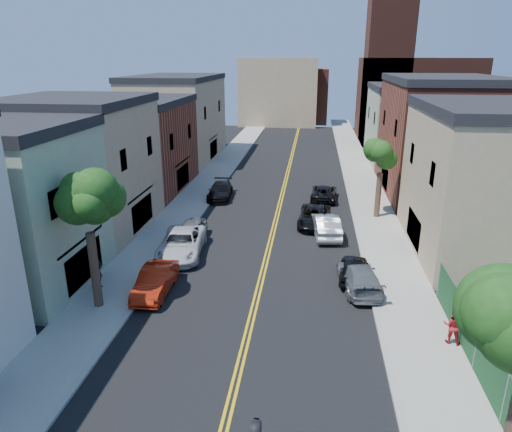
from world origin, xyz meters
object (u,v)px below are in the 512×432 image
(white_pickup, at_px, (181,243))
(pedestrian_right, at_px, (453,325))
(red_sedan, at_px, (155,281))
(grey_car_right, at_px, (359,277))
(black_car_left, at_px, (220,191))
(silver_car_right, at_px, (326,225))
(black_suv_lane, at_px, (315,216))
(black_car_right, at_px, (354,269))
(grey_car_left, at_px, (191,232))
(pedestrian_left, at_px, (97,272))
(dark_car_right_far, at_px, (324,193))

(white_pickup, xyz_separation_m, pedestrian_right, (14.60, -8.24, 0.21))
(red_sedan, xyz_separation_m, grey_car_right, (11.00, 1.93, -0.03))
(pedestrian_right, bearing_deg, black_car_left, -37.35)
(white_pickup, distance_m, silver_car_right, 10.37)
(silver_car_right, height_order, black_suv_lane, silver_car_right)
(black_car_left, height_order, black_car_right, black_car_left)
(black_car_left, relative_size, black_suv_lane, 0.96)
(white_pickup, height_order, grey_car_right, white_pickup)
(grey_car_left, distance_m, black_suv_lane, 9.56)
(white_pickup, distance_m, black_suv_lane, 10.82)
(black_car_right, height_order, pedestrian_left, pedestrian_left)
(white_pickup, bearing_deg, dark_car_right_far, 49.82)
(black_car_left, bearing_deg, pedestrian_right, -58.58)
(white_pickup, height_order, silver_car_right, white_pickup)
(black_suv_lane, relative_size, pedestrian_right, 2.92)
(grey_car_right, bearing_deg, pedestrian_left, 1.07)
(red_sedan, height_order, black_car_right, red_sedan)
(pedestrian_right, bearing_deg, silver_car_right, -49.69)
(red_sedan, distance_m, black_car_right, 11.20)
(silver_car_right, xyz_separation_m, pedestrian_left, (-12.55, -9.82, 0.33))
(red_sedan, relative_size, grey_car_left, 1.04)
(black_car_right, distance_m, pedestrian_right, 7.17)
(black_car_right, distance_m, dark_car_right_far, 15.79)
(grey_car_left, bearing_deg, grey_car_right, -26.58)
(grey_car_right, height_order, pedestrian_left, pedestrian_left)
(dark_car_right_far, bearing_deg, black_suv_lane, 86.72)
(pedestrian_left, height_order, pedestrian_right, pedestrian_left)
(pedestrian_left, bearing_deg, dark_car_right_far, -9.13)
(grey_car_left, xyz_separation_m, dark_car_right_far, (9.29, 11.25, -0.07))
(grey_car_left, xyz_separation_m, black_car_right, (10.77, -4.47, -0.05))
(grey_car_right, relative_size, dark_car_right_far, 1.02)
(white_pickup, xyz_separation_m, dark_car_right_far, (9.30, 13.54, -0.15))
(grey_car_left, distance_m, dark_car_right_far, 14.59)
(grey_car_left, relative_size, black_suv_lane, 0.84)
(white_pickup, relative_size, black_suv_lane, 1.14)
(black_car_right, bearing_deg, silver_car_right, -71.71)
(black_car_right, relative_size, pedestrian_right, 2.27)
(red_sedan, height_order, silver_car_right, silver_car_right)
(black_car_left, xyz_separation_m, dark_car_right_far, (9.30, 0.78, -0.05))
(grey_car_right, xyz_separation_m, black_car_right, (-0.21, 1.08, -0.03))
(black_suv_lane, height_order, pedestrian_right, pedestrian_right)
(pedestrian_right, bearing_deg, dark_car_right_far, -58.48)
(black_suv_lane, bearing_deg, grey_car_right, -72.51)
(black_car_left, height_order, grey_car_right, black_car_left)
(silver_car_right, bearing_deg, black_suv_lane, -76.12)
(grey_car_left, height_order, black_suv_lane, grey_car_left)
(grey_car_right, relative_size, black_car_right, 1.22)
(red_sedan, bearing_deg, silver_car_right, 45.16)
(silver_car_right, relative_size, black_suv_lane, 0.95)
(red_sedan, height_order, pedestrian_right, pedestrian_right)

